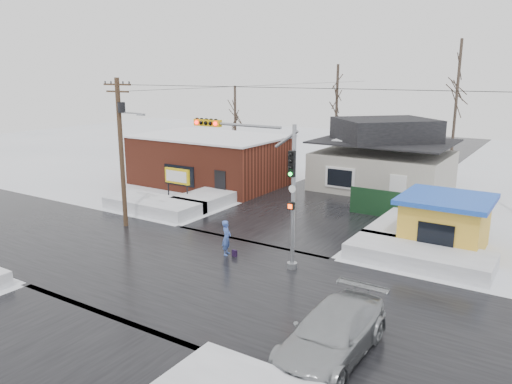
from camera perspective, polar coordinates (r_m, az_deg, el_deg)
The scene contains 20 objects.
ground at distance 24.42m, azimuth -7.70°, elevation -8.98°, with size 120.00×120.00×0.00m, color white.
road_ns at distance 24.42m, azimuth -7.70°, elevation -8.96°, with size 10.00×120.00×0.02m, color black.
road_ew at distance 24.42m, azimuth -7.70°, elevation -8.96°, with size 120.00×10.00×0.02m, color black.
snowbank_nw at distance 34.99m, azimuth -11.61°, elevation -1.48°, with size 7.00×3.00×0.80m, color white.
snowbank_ne at distance 26.31m, azimuth 18.12°, elevation -6.94°, with size 7.00×3.00×0.80m, color white.
snowbank_nside_w at distance 37.40m, azimuth -4.07°, elevation -0.26°, with size 3.00×8.00×0.80m, color white.
snowbank_nside_e at distance 31.39m, azimuth 16.95°, elevation -3.54°, with size 3.00×8.00×0.80m, color white.
traffic_signal at distance 24.01m, azimuth 0.99°, elevation 2.10°, with size 6.05×0.68×7.00m.
utility_pole at distance 30.92m, azimuth -15.10°, elevation 5.29°, with size 3.15×0.44×9.00m.
brick_building at distance 42.54m, azimuth -5.23°, elevation 3.72°, with size 12.20×8.20×4.12m.
marquee_sign at distance 36.41m, azimuth -9.00°, elevation 1.68°, with size 2.20×0.21×2.55m.
house at distance 41.65m, azimuth 14.38°, elevation 3.89°, with size 10.40×8.40×5.76m.
kiosk at distance 28.67m, azimuth 20.78°, elevation -3.23°, with size 4.60×4.60×2.88m.
fence at distance 33.24m, azimuth 17.14°, elevation -1.71°, with size 8.00×0.12×1.80m, color black.
tree_far_left at distance 47.01m, azimuth 9.28°, elevation 11.74°, with size 3.00×3.00×10.00m.
tree_far_mid at distance 45.92m, azimuth 22.21°, elevation 12.88°, with size 3.00×3.00×12.00m.
tree_far_west at distance 50.23m, azimuth -2.41°, elevation 10.19°, with size 3.00×3.00×8.00m.
pedestrian at distance 26.02m, azimuth -3.39°, elevation -5.27°, with size 0.67×0.44×1.85m, color #4566C2.
car at distance 17.45m, azimuth 8.72°, elevation -15.70°, with size 2.32×5.70×1.65m, color #A1A5A8.
shopping_bag at distance 25.97m, azimuth -2.47°, elevation -7.05°, with size 0.28×0.12×0.35m, color black.
Camera 1 is at (14.77, -17.07, 9.31)m, focal length 35.00 mm.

